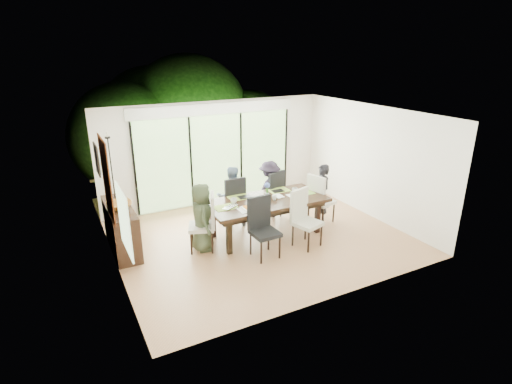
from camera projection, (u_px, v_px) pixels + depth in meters
name	position (u px, v px, depth m)	size (l,w,h in m)	color
floor	(261.00, 239.00, 8.73)	(6.00, 5.00, 0.01)	#9B613E
ceiling	(262.00, 114.00, 7.81)	(6.00, 5.00, 0.01)	white
wall_back	(216.00, 153.00, 10.37)	(6.00, 0.02, 2.70)	white
wall_front	(338.00, 224.00, 6.18)	(6.00, 0.02, 2.70)	white
wall_left	(110.00, 204.00, 6.96)	(0.02, 5.00, 2.70)	silver
wall_right	(372.00, 162.00, 9.58)	(0.02, 5.00, 2.70)	beige
glass_doors	(217.00, 159.00, 10.38)	(4.20, 0.02, 2.30)	#598C3F
blinds_header	(215.00, 109.00, 9.93)	(4.40, 0.06, 0.28)	white
mullion_a	(135.00, 170.00, 9.46)	(0.05, 0.04, 2.30)	black
mullion_b	(191.00, 163.00, 10.07)	(0.05, 0.04, 2.30)	black
mullion_c	(241.00, 156.00, 10.68)	(0.05, 0.04, 2.30)	black
mullion_d	(286.00, 150.00, 11.29)	(0.05, 0.04, 2.30)	black
side_window	(124.00, 221.00, 5.93)	(0.02, 0.90, 1.00)	#8CAD7F
deck	(206.00, 193.00, 11.58)	(6.00, 1.80, 0.10)	brown
rail_top	(196.00, 167.00, 12.05)	(6.00, 0.08, 0.06)	#503522
foliage_left	(125.00, 137.00, 11.80)	(3.20, 3.20, 3.20)	#14380F
foliage_mid	(189.00, 117.00, 13.13)	(4.00, 4.00, 4.00)	#14380F
foliage_right	(249.00, 132.00, 13.43)	(2.80, 2.80, 2.80)	#14380F
foliage_far	(154.00, 121.00, 13.34)	(3.60, 3.60, 3.60)	#14380F
table_top	(266.00, 201.00, 8.65)	(2.65, 1.21, 0.07)	black
table_apron	(266.00, 205.00, 8.69)	(2.43, 0.99, 0.11)	black
table_leg_fl	(229.00, 236.00, 7.96)	(0.10, 0.10, 0.76)	black
table_leg_fr	(318.00, 217.00, 8.90)	(0.10, 0.10, 0.76)	black
table_leg_bl	(213.00, 221.00, 8.68)	(0.10, 0.10, 0.76)	black
table_leg_br	(297.00, 204.00, 9.62)	(0.10, 0.10, 0.76)	black
chair_left_end	(201.00, 222.00, 8.06)	(0.51, 0.51, 1.21)	beige
chair_right_end	(322.00, 198.00, 9.37)	(0.51, 0.51, 1.21)	white
chair_far_left	(231.00, 200.00, 9.23)	(0.51, 0.51, 1.21)	black
chair_far_right	(269.00, 193.00, 9.66)	(0.51, 0.51, 1.21)	black
chair_near_left	(265.00, 229.00, 7.77)	(0.51, 0.51, 1.21)	black
chair_near_right	(308.00, 219.00, 8.21)	(0.51, 0.51, 1.21)	silver
person_left_end	(202.00, 217.00, 8.04)	(0.66, 0.42, 1.42)	#3B472F
person_right_end	(321.00, 194.00, 9.32)	(0.66, 0.42, 1.42)	black
person_far_left	(232.00, 196.00, 9.18)	(0.66, 0.42, 1.42)	#7086A3
person_far_right	(269.00, 190.00, 9.61)	(0.66, 0.42, 1.42)	#231C2A
placemat_left	(226.00, 207.00, 8.23)	(0.49, 0.35, 0.01)	#8AA83C
placemat_right	(303.00, 193.00, 9.05)	(0.49, 0.35, 0.01)	#78A83C
placemat_far_l	(239.00, 197.00, 8.78)	(0.49, 0.35, 0.01)	#9BB841
placemat_far_r	(279.00, 190.00, 9.21)	(0.49, 0.35, 0.01)	#A0C044
placemat_paper	(250.00, 209.00, 8.15)	(0.49, 0.35, 0.01)	white
tablet_far_l	(245.00, 197.00, 8.78)	(0.29, 0.20, 0.01)	black
tablet_far_r	(278.00, 191.00, 9.15)	(0.26, 0.19, 0.01)	black
papers	(295.00, 195.00, 8.90)	(0.33, 0.24, 0.00)	white
platter_base	(250.00, 208.00, 8.14)	(0.29, 0.29, 0.03)	white
platter_snacks	(250.00, 207.00, 8.14)	(0.22, 0.22, 0.02)	orange
vase	(267.00, 196.00, 8.68)	(0.09, 0.09, 0.13)	silver
hyacinth_stems	(267.00, 190.00, 8.64)	(0.04, 0.04, 0.18)	#337226
hyacinth_blooms	(267.00, 185.00, 8.60)	(0.12, 0.12, 0.12)	#485DB5
laptop	(232.00, 208.00, 8.18)	(0.36, 0.23, 0.03)	silver
cup_a	(234.00, 201.00, 8.44)	(0.14, 0.14, 0.11)	white
cup_b	(274.00, 198.00, 8.61)	(0.11, 0.11, 0.10)	white
cup_c	(295.00, 190.00, 9.05)	(0.14, 0.14, 0.11)	white
book	(275.00, 197.00, 8.79)	(0.18, 0.25, 0.02)	white
sideboard	(121.00, 228.00, 8.13)	(0.47, 1.68, 0.94)	black
bowl	(119.00, 205.00, 7.86)	(0.50, 0.50, 0.12)	#9C6322
candlestick_base	(115.00, 200.00, 8.25)	(0.10, 0.10, 0.04)	black
candlestick_shaft	(112.00, 169.00, 8.03)	(0.03, 0.03, 1.31)	black
candlestick_pan	(107.00, 138.00, 7.81)	(0.10, 0.10, 0.03)	black
candle	(107.00, 134.00, 7.79)	(0.04, 0.04, 0.10)	silver
tapestry	(106.00, 179.00, 7.20)	(0.02, 1.00, 1.50)	maroon
art_frame	(97.00, 159.00, 8.26)	(0.03, 0.55, 0.65)	black
art_canvas	(98.00, 159.00, 8.27)	(0.01, 0.45, 0.55)	#173F49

